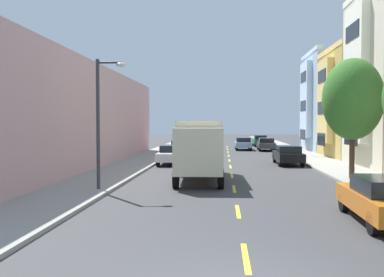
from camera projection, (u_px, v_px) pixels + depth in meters
ground_plane at (229, 157)px, 37.39m from camera, size 160.00×160.00×0.00m
sidewalk_left at (147, 158)px, 35.93m from camera, size 3.20×120.00×0.14m
sidewalk_right at (314, 159)px, 34.86m from camera, size 3.20×120.00×0.14m
lane_centerline_dashes at (230, 163)px, 31.91m from camera, size 0.14×47.20×0.01m
townhouse_fifth_powder_blue at (359, 104)px, 44.55m from camera, size 11.59×8.30×10.83m
apartment_block_opposite at (30, 117)px, 28.33m from camera, size 10.00×36.00×7.04m
street_tree_second at (353, 99)px, 22.17m from camera, size 3.19×3.19×6.43m
street_lamp at (102, 113)px, 18.45m from camera, size 1.35×0.28×5.79m
delivery_box_truck at (200, 146)px, 22.64m from camera, size 2.67×7.82×3.20m
parked_sedan_black at (288, 155)px, 30.82m from camera, size 1.81×4.50×1.43m
parked_sedan_white at (172, 154)px, 31.17m from camera, size 1.83×4.51×1.43m
parked_hatchback_forest at (260, 141)px, 55.23m from camera, size 1.83×4.04×1.50m
parked_sedan_charcoal at (266, 144)px, 46.64m from camera, size 1.90×4.54×1.43m
parked_sedan_orange at (384, 199)px, 12.74m from camera, size 1.91×4.54×1.43m
parked_suv_red at (185, 144)px, 42.87m from camera, size 2.09×4.85×1.93m
parked_hatchback_burgundy at (180, 149)px, 37.52m from camera, size 1.85×4.05×1.50m
moving_sky_sedan at (243, 143)px, 48.03m from camera, size 1.80×4.50×1.43m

